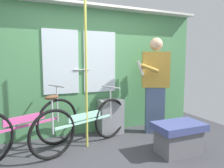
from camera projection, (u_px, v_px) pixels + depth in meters
name	position (u px, v px, depth m)	size (l,w,h in m)	color
ground_plane	(118.00, 163.00, 2.61)	(5.30, 4.12, 0.04)	#38383D
train_door_wall	(91.00, 68.00, 3.63)	(4.30, 0.28, 2.30)	#4C8C56
bicycle_near_door	(85.00, 124.00, 3.03)	(1.65, 0.77, 0.90)	black
bicycle_leaning_behind	(25.00, 128.00, 2.74)	(1.61, 0.86, 0.95)	black
passenger_reading_newspaper	(155.00, 83.00, 3.62)	(0.63, 0.58, 1.74)	slate
trash_bin_by_wall	(111.00, 116.00, 3.65)	(0.43, 0.28, 0.63)	gray
handrail_pole	(86.00, 74.00, 2.97)	(0.04, 0.04, 2.26)	#C6C14C
bench_seat_corner	(178.00, 137.00, 2.83)	(0.70, 0.44, 0.45)	#3D477F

